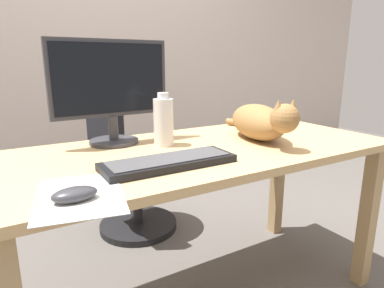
% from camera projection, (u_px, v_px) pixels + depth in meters
% --- Properties ---
extents(back_wall, '(6.00, 0.04, 2.60)m').
position_uv_depth(back_wall, '(92.00, 24.00, 2.47)').
color(back_wall, beige).
rests_on(back_wall, ground_plane).
extents(desk, '(1.56, 0.69, 0.71)m').
position_uv_depth(desk, '(203.00, 170.00, 1.35)').
color(desk, tan).
rests_on(desk, ground_plane).
extents(office_chair, '(0.48, 0.48, 0.90)m').
position_uv_depth(office_chair, '(128.00, 172.00, 2.00)').
color(office_chair, black).
rests_on(office_chair, ground_plane).
extents(monitor, '(0.48, 0.20, 0.42)m').
position_uv_depth(monitor, '(111.00, 88.00, 1.32)').
color(monitor, '#333338').
rests_on(monitor, desk).
extents(keyboard, '(0.44, 0.15, 0.03)m').
position_uv_depth(keyboard, '(169.00, 162.00, 1.08)').
color(keyboard, black).
rests_on(keyboard, desk).
extents(cat, '(0.27, 0.59, 0.20)m').
position_uv_depth(cat, '(260.00, 121.00, 1.42)').
color(cat, olive).
rests_on(cat, desk).
extents(computer_mouse, '(0.11, 0.06, 0.04)m').
position_uv_depth(computer_mouse, '(75.00, 194.00, 0.81)').
color(computer_mouse, '#333338').
rests_on(computer_mouse, desk).
extents(paper_sheet, '(0.26, 0.33, 0.00)m').
position_uv_depth(paper_sheet, '(80.00, 195.00, 0.84)').
color(paper_sheet, white).
rests_on(paper_sheet, desk).
extents(water_bottle, '(0.08, 0.08, 0.21)m').
position_uv_depth(water_bottle, '(163.00, 121.00, 1.32)').
color(water_bottle, silver).
rests_on(water_bottle, desk).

